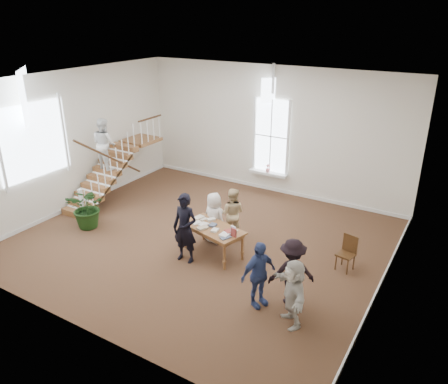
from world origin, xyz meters
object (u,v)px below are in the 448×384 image
Objects in this scene: woman_cluster_c at (293,293)px; side_chair at (348,251)px; police_officer at (185,228)px; person_yellow at (232,213)px; library_table at (213,230)px; woman_cluster_a at (258,274)px; elderly_woman at (214,218)px; floor_plant at (88,207)px; woman_cluster_b at (292,272)px.

woman_cluster_c is 2.75m from side_chair.
police_officer is 1.80m from person_yellow.
library_table is 1.19× the size of woman_cluster_a.
police_officer is 1.27× the size of elderly_woman.
woman_cluster_c reaches higher than floor_plant.
elderly_woman is 0.58m from person_yellow.
woman_cluster_b is at bearing 162.20° from woman_cluster_c.
person_yellow is at bearing -174.29° from woman_cluster_c.
woman_cluster_a is 0.99× the size of woman_cluster_b.
person_yellow is 3.38m from side_chair.
police_officer is at bearing 95.00° from elderly_woman.
woman_cluster_b reaches higher than side_chair.
woman_cluster_a is (2.10, -2.47, 0.03)m from person_yellow.
police_officer reaches higher than woman_cluster_b.
police_officer is at bearing -147.76° from woman_cluster_c.
woman_cluster_b is 6.75m from floor_plant.
elderly_woman is 0.98× the size of person_yellow.
floor_plant is (-3.65, 0.06, -0.29)m from police_officer.
library_table is 1.26× the size of elderly_woman.
police_officer is 1.25× the size of woman_cluster_c.
side_chair is at bearing -142.24° from woman_cluster_b.
woman_cluster_b reaches higher than library_table.
person_yellow is 1.01× the size of woman_cluster_c.
woman_cluster_b reaches higher than person_yellow.
library_table is 1.44× the size of floor_plant.
person_yellow is at bearing -166.54° from side_chair.
floor_plant is at bearing 27.21° from elderly_woman.
side_chair is (7.42, 1.73, -0.14)m from floor_plant.
library_table is 2.03× the size of side_chair.
library_table is 2.47m from woman_cluster_a.
woman_cluster_b is (0.60, 0.45, 0.01)m from woman_cluster_a.
woman_cluster_a is at bearing 114.67° from person_yellow.
library_table is at bearing -53.34° from woman_cluster_b.
woman_cluster_c is (3.30, -2.17, 0.01)m from elderly_woman.
elderly_woman is 0.95× the size of woman_cluster_a.
woman_cluster_b reaches higher than floor_plant.
woman_cluster_b is at bearing -7.74° from police_officer.
person_yellow is 4.39m from floor_plant.
person_yellow is at bearing 106.81° from library_table.
side_chair is at bearing 129.60° from woman_cluster_c.
woman_cluster_b is (3.00, -1.52, 0.05)m from elderly_woman.
floor_plant is at bearing 176.36° from police_officer.
police_officer is 2.60m from woman_cluster_a.
woman_cluster_b is 2.19m from side_chair.
woman_cluster_a is (2.50, -0.72, -0.16)m from police_officer.
woman_cluster_a is at bearing -104.07° from side_chair.
woman_cluster_b reaches higher than woman_cluster_a.
person_yellow is at bearing 22.69° from floor_plant.
side_chair reaches higher than library_table.
floor_plant is at bearing -140.49° from woman_cluster_c.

